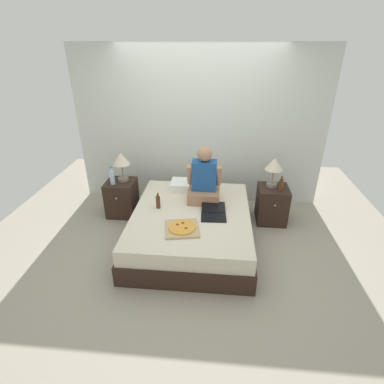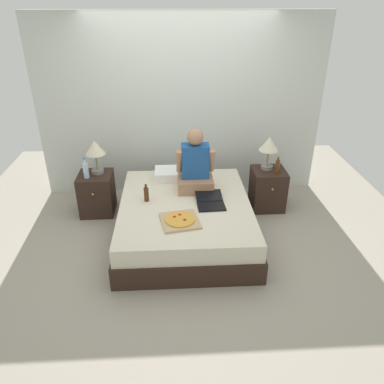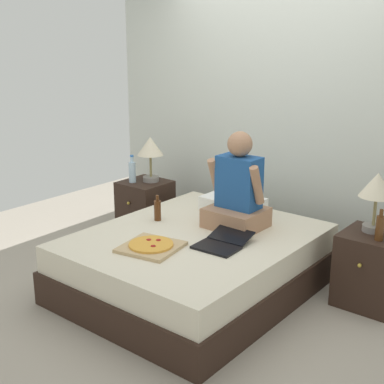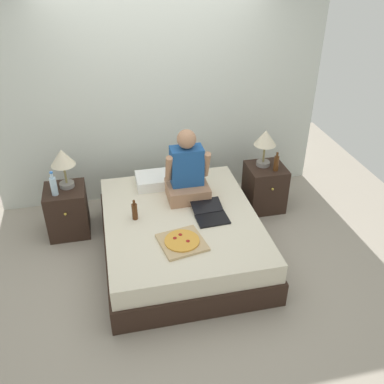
# 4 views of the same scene
# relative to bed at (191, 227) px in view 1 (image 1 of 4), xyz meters

# --- Properties ---
(ground_plane) EXTENTS (5.98, 5.98, 0.00)m
(ground_plane) POSITION_rel_bed_xyz_m (0.00, 0.00, -0.23)
(ground_plane) COLOR #9E9384
(wall_back) EXTENTS (3.98, 0.12, 2.50)m
(wall_back) POSITION_rel_bed_xyz_m (0.00, 1.32, 1.02)
(wall_back) COLOR silver
(wall_back) RESTS_ON ground
(bed) EXTENTS (1.59, 1.92, 0.47)m
(bed) POSITION_rel_bed_xyz_m (0.00, 0.00, 0.00)
(bed) COLOR black
(bed) RESTS_ON ground
(nightstand_left) EXTENTS (0.44, 0.47, 0.56)m
(nightstand_left) POSITION_rel_bed_xyz_m (-1.17, 0.65, 0.05)
(nightstand_left) COLOR black
(nightstand_left) RESTS_ON ground
(lamp_on_left_nightstand) EXTENTS (0.26, 0.26, 0.45)m
(lamp_on_left_nightstand) POSITION_rel_bed_xyz_m (-1.13, 0.70, 0.66)
(lamp_on_left_nightstand) COLOR gray
(lamp_on_left_nightstand) RESTS_ON nightstand_left
(water_bottle) EXTENTS (0.07, 0.07, 0.28)m
(water_bottle) POSITION_rel_bed_xyz_m (-1.25, 0.56, 0.44)
(water_bottle) COLOR silver
(water_bottle) RESTS_ON nightstand_left
(nightstand_right) EXTENTS (0.44, 0.47, 0.56)m
(nightstand_right) POSITION_rel_bed_xyz_m (1.17, 0.65, 0.05)
(nightstand_right) COLOR black
(nightstand_right) RESTS_ON ground
(lamp_on_right_nightstand) EXTENTS (0.26, 0.26, 0.45)m
(lamp_on_right_nightstand) POSITION_rel_bed_xyz_m (1.14, 0.70, 0.66)
(lamp_on_right_nightstand) COLOR gray
(lamp_on_right_nightstand) RESTS_ON nightstand_right
(beer_bottle) EXTENTS (0.06, 0.06, 0.23)m
(beer_bottle) POSITION_rel_bed_xyz_m (1.24, 0.55, 0.43)
(beer_bottle) COLOR #512D14
(beer_bottle) RESTS_ON nightstand_right
(pillow) EXTENTS (0.52, 0.34, 0.12)m
(pillow) POSITION_rel_bed_xyz_m (-0.12, 0.68, 0.30)
(pillow) COLOR white
(pillow) RESTS_ON bed
(person_seated) EXTENTS (0.47, 0.40, 0.78)m
(person_seated) POSITION_rel_bed_xyz_m (0.14, 0.36, 0.53)
(person_seated) COLOR #A37556
(person_seated) RESTS_ON bed
(laptop) EXTENTS (0.34, 0.43, 0.07)m
(laptop) POSITION_rel_bed_xyz_m (0.30, -0.06, 0.26)
(laptop) COLOR black
(laptop) RESTS_ON bed
(pizza_box) EXTENTS (0.47, 0.47, 0.04)m
(pizza_box) POSITION_rel_bed_xyz_m (-0.07, -0.43, 0.26)
(pizza_box) COLOR tan
(pizza_box) RESTS_ON bed
(beer_bottle_on_bed) EXTENTS (0.06, 0.06, 0.22)m
(beer_bottle_on_bed) POSITION_rel_bed_xyz_m (-0.46, 0.06, 0.33)
(beer_bottle_on_bed) COLOR #4C2811
(beer_bottle_on_bed) RESTS_ON bed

